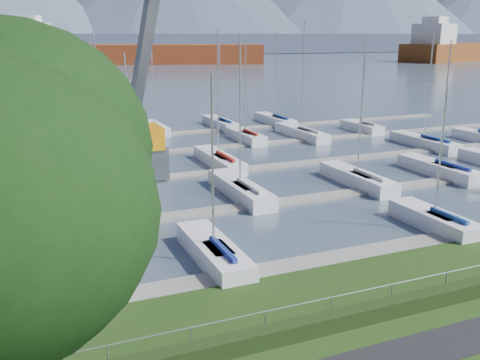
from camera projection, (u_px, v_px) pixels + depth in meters
path at (398, 357)px, 19.65m from camera, size 160.00×2.00×0.04m
water at (37, 60)px, 253.57m from camera, size 800.00×540.00×0.20m
hedge at (357, 316)px, 21.87m from camera, size 80.00×0.70×0.70m
fence at (353, 293)px, 22.01m from camera, size 80.00×0.04×0.04m
foothill at (30, 44)px, 314.12m from camera, size 900.00×80.00×12.00m
docks at (176, 177)px, 45.49m from camera, size 90.00×41.60×0.25m
crane at (145, 110)px, 44.83m from camera, size 5.48×13.21×22.35m
cargo_ship_mid at (117, 55)px, 221.04m from camera, size 111.04×52.90×21.50m
cargo_ship_east at (460, 52)px, 251.85m from camera, size 86.86×44.90×21.50m
sailboat_fleet at (124, 107)px, 46.09m from camera, size 75.54×49.13×13.71m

